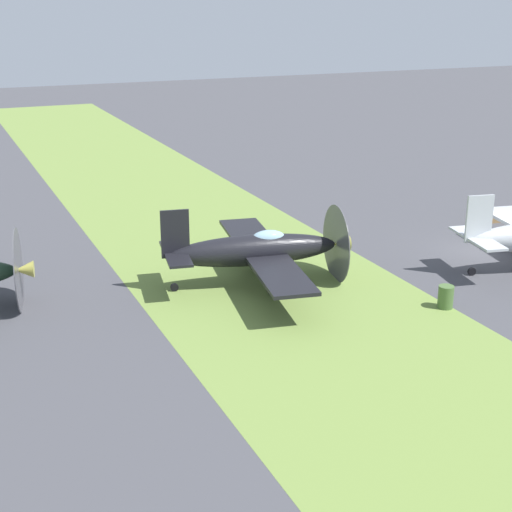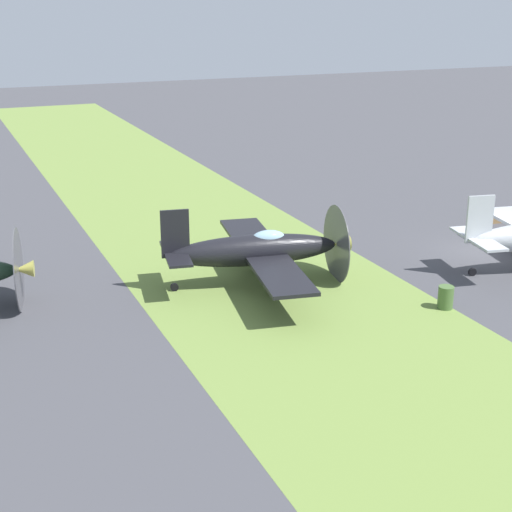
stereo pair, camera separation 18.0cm
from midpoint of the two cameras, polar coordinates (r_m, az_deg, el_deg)
The scene contains 5 objects.
ground_plane at distance 37.72m, azimuth 17.05°, elevation 0.25°, with size 160.00×160.00×0.00m, color #424247.
grass_verge at distance 31.86m, azimuth 1.28°, elevation -2.30°, with size 120.00×11.00×0.01m, color olive.
airplane_wingman at distance 31.65m, azimuth 0.28°, elevation 0.45°, with size 10.16×8.10×3.60m.
fuel_drum at distance 30.46m, azimuth 14.10°, elevation -3.00°, with size 0.60×0.60×0.90m, color #476633.
supply_crate at distance 42.89m, azimuth 17.19°, elevation 2.88°, with size 0.90×0.90×0.64m, color olive.
Camera 2 is at (27.04, -23.64, 11.47)m, focal length 53.74 mm.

